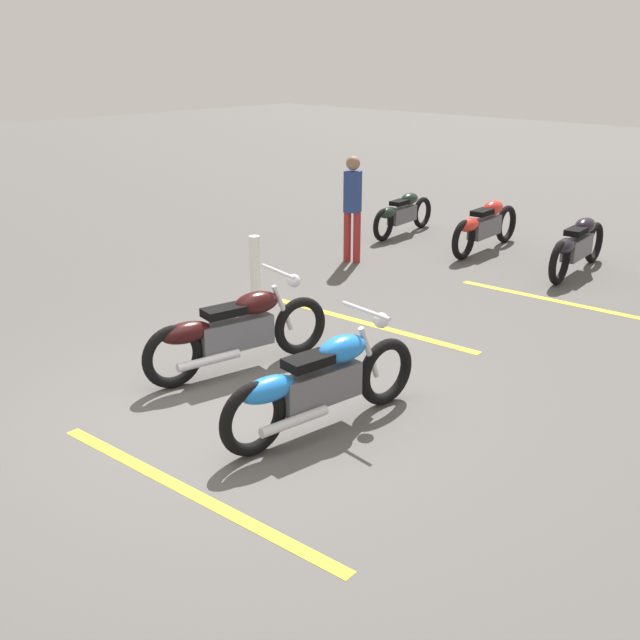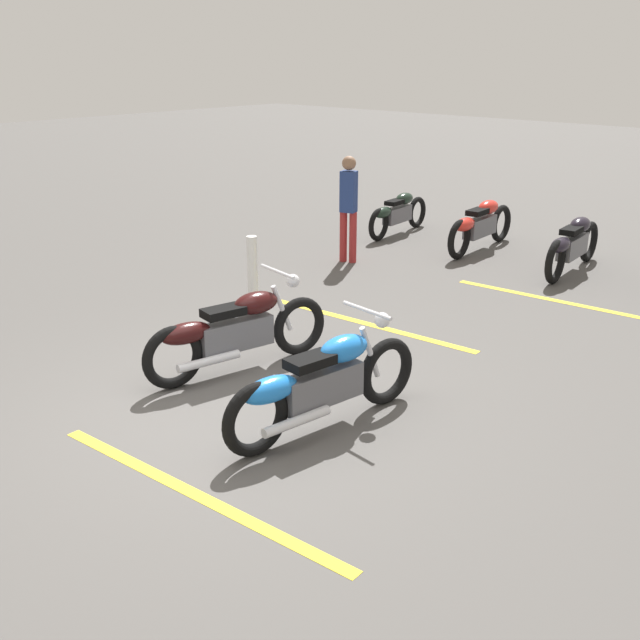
{
  "view_description": "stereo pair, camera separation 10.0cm",
  "coord_description": "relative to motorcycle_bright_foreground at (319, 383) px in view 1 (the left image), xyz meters",
  "views": [
    {
      "loc": [
        -4.24,
        -5.1,
        3.3
      ],
      "look_at": [
        1.2,
        0.0,
        0.65
      ],
      "focal_mm": 43.31,
      "sensor_mm": 36.0,
      "label": 1
    },
    {
      "loc": [
        -4.31,
        -5.03,
        3.3
      ],
      "look_at": [
        1.2,
        0.0,
        0.65
      ],
      "focal_mm": 43.31,
      "sensor_mm": 36.0,
      "label": 2
    }
  ],
  "objects": [
    {
      "name": "parking_stripe_far",
      "position": [
        4.97,
        0.02,
        -0.46
      ],
      "size": [
        0.32,
        3.2,
        0.01
      ],
      "primitive_type": "cube",
      "rotation": [
        0.0,
        0.0,
        1.63
      ],
      "color": "yellow",
      "rests_on": "ground"
    },
    {
      "name": "ground_plane",
      "position": [
        -0.36,
        0.78,
        -0.46
      ],
      "size": [
        60.0,
        60.0,
        0.0
      ],
      "primitive_type": "plane",
      "color": "#514F4C"
    },
    {
      "name": "parking_stripe_near",
      "position": [
        -1.47,
        0.01,
        -0.46
      ],
      "size": [
        0.32,
        3.2,
        0.01
      ],
      "primitive_type": "cube",
      "rotation": [
        0.0,
        0.0,
        1.63
      ],
      "color": "yellow",
      "rests_on": "ground"
    },
    {
      "name": "motorcycle_row_far_right",
      "position": [
        6.66,
        4.18,
        -0.06
      ],
      "size": [
        1.96,
        0.35,
        0.74
      ],
      "rotation": [
        0.0,
        0.0,
        0.1
      ],
      "color": "black",
      "rests_on": "ground"
    },
    {
      "name": "motorcycle_bright_foreground",
      "position": [
        0.0,
        0.0,
        0.0
      ],
      "size": [
        2.23,
        0.62,
        1.04
      ],
      "rotation": [
        0.0,
        0.0,
        -0.12
      ],
      "color": "black",
      "rests_on": "ground"
    },
    {
      "name": "parking_stripe_mid",
      "position": [
        2.48,
        1.52,
        -0.46
      ],
      "size": [
        0.32,
        3.2,
        0.01
      ],
      "primitive_type": "cube",
      "rotation": [
        0.0,
        0.0,
        1.63
      ],
      "color": "yellow",
      "rests_on": "ground"
    },
    {
      "name": "bystander_near_row",
      "position": [
        4.59,
        3.59,
        0.48
      ],
      "size": [
        0.25,
        0.28,
        1.7
      ],
      "rotation": [
        0.0,
        0.0,
        3.45
      ],
      "color": "maroon",
      "rests_on": "ground"
    },
    {
      "name": "motorcycle_dark_foreground",
      "position": [
        0.36,
        1.57,
        0.0
      ],
      "size": [
        2.21,
        0.7,
        1.04
      ],
      "rotation": [
        0.0,
        0.0,
        -0.19
      ],
      "color": "black",
      "rests_on": "ground"
    },
    {
      "name": "motorcycle_row_right",
      "position": [
        6.63,
        2.41,
        -0.01
      ],
      "size": [
        2.2,
        0.36,
        0.83
      ],
      "rotation": [
        0.0,
        0.0,
        0.07
      ],
      "color": "black",
      "rests_on": "ground"
    },
    {
      "name": "bollard_post",
      "position": [
        2.09,
        3.15,
        0.0
      ],
      "size": [
        0.14,
        0.14,
        0.93
      ],
      "primitive_type": "cylinder",
      "color": "white",
      "rests_on": "ground"
    },
    {
      "name": "motorcycle_row_center",
      "position": [
        6.4,
        0.64,
        -0.01
      ],
      "size": [
        2.18,
        0.4,
        0.82
      ],
      "rotation": [
        0.0,
        0.0,
        0.11
      ],
      "color": "black",
      "rests_on": "ground"
    }
  ]
}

